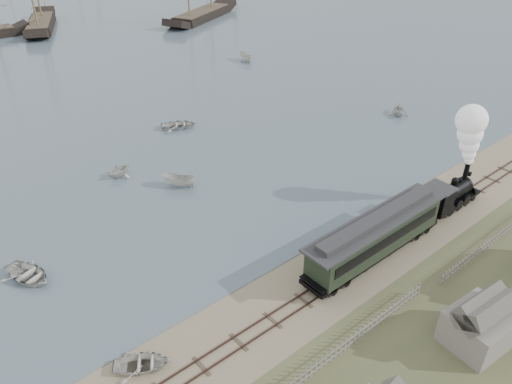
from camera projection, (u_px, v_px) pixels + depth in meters
ground at (322, 264)px, 39.79m from camera, size 600.00×600.00×0.00m
rail_track at (341, 277)px, 38.47m from camera, size 120.00×1.80×0.16m
picket_fence_west at (331, 362)px, 31.71m from camera, size 19.00×0.10×1.20m
picket_fence_east at (490, 246)px, 41.73m from camera, size 15.00×0.10×1.20m
shed_mid at (474, 342)px, 33.09m from camera, size 4.00×3.50×3.60m
locomotive at (464, 163)px, 44.90m from camera, size 7.56×2.82×9.43m
passenger_coach at (376, 235)px, 39.41m from camera, size 14.43×2.78×3.50m
beached_dinghy at (142, 364)px, 31.15m from camera, size 4.11×4.43×0.75m
rowboat_0 at (28, 275)px, 37.97m from camera, size 5.02×4.26×0.88m
rowboat_1 at (119, 170)px, 51.10m from camera, size 3.07×3.34×1.47m
rowboat_2 at (178, 181)px, 49.36m from camera, size 3.53×3.20×1.34m
rowboat_3 at (179, 125)px, 61.24m from camera, size 4.70×5.20×0.88m
rowboat_4 at (399, 109)px, 64.43m from camera, size 4.00×3.97×1.60m
rowboat_5 at (245, 57)px, 83.70m from camera, size 3.70×1.79×1.37m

